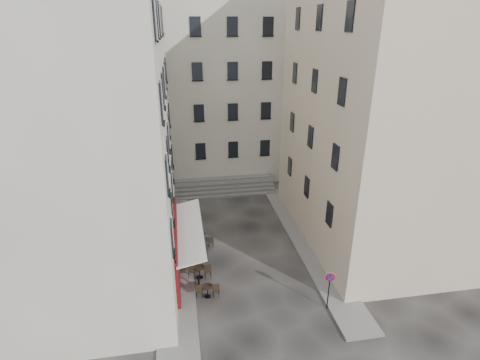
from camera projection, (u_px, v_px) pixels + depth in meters
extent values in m
plane|color=black|center=(251.00, 274.00, 22.93)|extent=(90.00, 90.00, 0.00)
cube|color=slate|center=(176.00, 245.00, 25.86)|extent=(2.00, 22.00, 0.12)
cube|color=slate|center=(306.00, 241.00, 26.33)|extent=(2.00, 18.00, 0.12)
cube|color=#BCB3A0|center=(52.00, 107.00, 20.22)|extent=(12.00, 16.00, 20.00)
cube|color=#C4AF92|center=(401.00, 110.00, 24.26)|extent=(12.00, 14.00, 18.00)
cube|color=#BCB3A0|center=(205.00, 81.00, 36.62)|extent=(18.00, 10.00, 18.00)
cube|color=#480F0A|center=(176.00, 247.00, 22.50)|extent=(0.25, 7.00, 3.50)
cube|color=black|center=(177.00, 252.00, 22.64)|extent=(0.06, 3.85, 2.00)
cube|color=silver|center=(189.00, 229.00, 22.16)|extent=(1.58, 7.30, 0.41)
cube|color=#595754|center=(226.00, 193.00, 33.73)|extent=(9.00, 1.80, 0.20)
cube|color=#595754|center=(225.00, 189.00, 34.06)|extent=(9.00, 1.80, 0.20)
cube|color=#595754|center=(225.00, 185.00, 34.39)|extent=(9.00, 1.80, 0.20)
cube|color=#595754|center=(224.00, 181.00, 34.73)|extent=(9.00, 1.80, 0.20)
cylinder|color=black|center=(199.00, 284.00, 21.35)|extent=(0.10, 0.10, 0.90)
sphere|color=black|center=(199.00, 277.00, 21.17)|extent=(0.12, 0.12, 0.12)
cylinder|color=black|center=(195.00, 250.00, 24.54)|extent=(0.10, 0.10, 0.90)
sphere|color=black|center=(195.00, 244.00, 24.36)|extent=(0.12, 0.12, 0.12)
cylinder|color=black|center=(193.00, 224.00, 27.73)|extent=(0.10, 0.10, 0.90)
sphere|color=black|center=(192.00, 219.00, 27.55)|extent=(0.12, 0.12, 0.12)
cylinder|color=black|center=(329.00, 291.00, 19.75)|extent=(0.06, 0.06, 2.25)
cylinder|color=red|center=(330.00, 277.00, 19.40)|extent=(0.51, 0.14, 0.52)
cylinder|color=navy|center=(330.00, 278.00, 19.38)|extent=(0.37, 0.12, 0.38)
cube|color=red|center=(331.00, 278.00, 19.35)|extent=(0.30, 0.09, 0.31)
cylinder|color=black|center=(208.00, 296.00, 20.95)|extent=(0.37, 0.37, 0.02)
cylinder|color=black|center=(208.00, 291.00, 20.82)|extent=(0.05, 0.05, 0.72)
cylinder|color=black|center=(207.00, 286.00, 20.70)|extent=(0.62, 0.62, 0.04)
cube|color=black|center=(216.00, 290.00, 20.87)|extent=(0.39, 0.39, 0.93)
cube|color=black|center=(199.00, 290.00, 20.83)|extent=(0.39, 0.39, 0.93)
cylinder|color=black|center=(200.00, 277.00, 22.52)|extent=(0.40, 0.40, 0.02)
cylinder|color=black|center=(200.00, 272.00, 22.38)|extent=(0.06, 0.06, 0.77)
cylinder|color=black|center=(199.00, 267.00, 22.24)|extent=(0.66, 0.66, 0.04)
cube|color=black|center=(208.00, 271.00, 22.43)|extent=(0.42, 0.42, 0.99)
cube|color=black|center=(191.00, 271.00, 22.38)|extent=(0.42, 0.42, 0.99)
cylinder|color=black|center=(197.00, 261.00, 24.08)|extent=(0.38, 0.38, 0.02)
cylinder|color=black|center=(197.00, 256.00, 23.95)|extent=(0.05, 0.05, 0.75)
cylinder|color=black|center=(197.00, 252.00, 23.81)|extent=(0.64, 0.64, 0.04)
cube|color=black|center=(204.00, 255.00, 24.00)|extent=(0.41, 0.41, 0.96)
cube|color=black|center=(189.00, 255.00, 23.95)|extent=(0.41, 0.41, 0.96)
cylinder|color=black|center=(205.00, 246.00, 25.65)|extent=(0.34, 0.34, 0.02)
cylinder|color=black|center=(205.00, 243.00, 25.54)|extent=(0.05, 0.05, 0.65)
cylinder|color=black|center=(205.00, 239.00, 25.42)|extent=(0.56, 0.56, 0.04)
cube|color=black|center=(211.00, 242.00, 25.58)|extent=(0.35, 0.35, 0.84)
cube|color=black|center=(198.00, 242.00, 25.54)|extent=(0.35, 0.35, 0.84)
cylinder|color=black|center=(194.00, 236.00, 26.94)|extent=(0.37, 0.37, 0.02)
cylinder|color=black|center=(194.00, 232.00, 26.80)|extent=(0.05, 0.05, 0.73)
cylinder|color=black|center=(193.00, 228.00, 26.68)|extent=(0.62, 0.62, 0.04)
cube|color=black|center=(200.00, 231.00, 26.85)|extent=(0.39, 0.39, 0.93)
cube|color=black|center=(187.00, 231.00, 26.81)|extent=(0.39, 0.39, 0.93)
imported|color=black|center=(203.00, 242.00, 24.60)|extent=(0.69, 0.46, 1.86)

